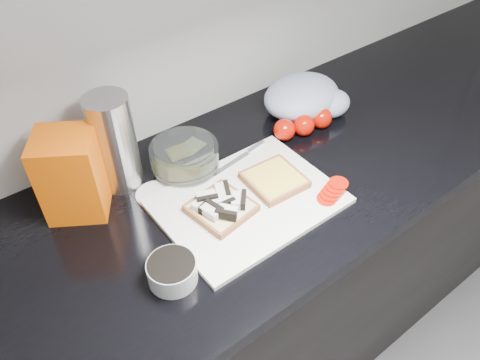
% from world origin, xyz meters
% --- Properties ---
extents(base_cabinet, '(3.50, 0.60, 0.86)m').
position_xyz_m(base_cabinet, '(0.00, 1.20, 0.43)').
color(base_cabinet, black).
rests_on(base_cabinet, ground).
extents(countertop, '(3.50, 0.64, 0.04)m').
position_xyz_m(countertop, '(0.00, 1.20, 0.88)').
color(countertop, black).
rests_on(countertop, base_cabinet).
extents(cutting_board, '(0.40, 0.30, 0.01)m').
position_xyz_m(cutting_board, '(-0.03, 1.14, 0.91)').
color(cutting_board, silver).
rests_on(cutting_board, countertop).
extents(bread_left, '(0.15, 0.15, 0.04)m').
position_xyz_m(bread_left, '(-0.10, 1.15, 0.93)').
color(bread_left, beige).
rests_on(bread_left, cutting_board).
extents(bread_right, '(0.14, 0.14, 0.02)m').
position_xyz_m(bread_right, '(0.06, 1.15, 0.92)').
color(bread_right, beige).
rests_on(bread_right, cutting_board).
extents(tomato_slices, '(0.10, 0.07, 0.02)m').
position_xyz_m(tomato_slices, '(0.14, 1.03, 0.92)').
color(tomato_slices, '#B11004').
rests_on(tomato_slices, cutting_board).
extents(knife, '(0.18, 0.04, 0.01)m').
position_xyz_m(knife, '(0.07, 1.27, 0.91)').
color(knife, silver).
rests_on(knife, cutting_board).
extents(seed_tub, '(0.10, 0.10, 0.05)m').
position_xyz_m(seed_tub, '(-0.27, 1.06, 0.93)').
color(seed_tub, '#AFB5B4').
rests_on(seed_tub, countertop).
extents(tub_lid, '(0.11, 0.11, 0.01)m').
position_xyz_m(tub_lid, '(-0.18, 1.29, 0.90)').
color(tub_lid, silver).
rests_on(tub_lid, countertop).
extents(glass_bowl, '(0.17, 0.17, 0.07)m').
position_xyz_m(glass_bowl, '(-0.08, 1.33, 0.93)').
color(glass_bowl, silver).
rests_on(glass_bowl, countertop).
extents(bread_bag, '(0.17, 0.17, 0.20)m').
position_xyz_m(bread_bag, '(-0.34, 1.36, 1.00)').
color(bread_bag, '#F85304').
rests_on(bread_bag, countertop).
extents(steel_canister, '(0.10, 0.10, 0.24)m').
position_xyz_m(steel_canister, '(-0.22, 1.38, 1.02)').
color(steel_canister, '#A8A8AD').
rests_on(steel_canister, countertop).
extents(grocery_bag, '(0.24, 0.21, 0.10)m').
position_xyz_m(grocery_bag, '(0.33, 1.33, 0.95)').
color(grocery_bag, '#AAB3D1').
rests_on(grocery_bag, countertop).
extents(whole_tomatoes, '(0.18, 0.08, 0.06)m').
position_xyz_m(whole_tomatoes, '(0.26, 1.26, 0.93)').
color(whole_tomatoes, '#B11004').
rests_on(whole_tomatoes, countertop).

